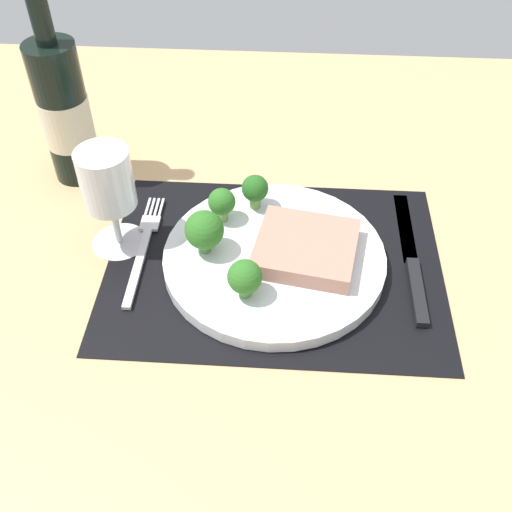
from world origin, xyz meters
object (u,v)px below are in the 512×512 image
at_px(fork, 143,247).
at_px(wine_bottle, 64,110).
at_px(steak, 306,246).
at_px(wine_glass, 108,186).
at_px(knife, 412,264).
at_px(plate, 274,258).

bearing_deg(fork, wine_bottle, 127.24).
height_order(steak, wine_glass, wine_glass).
bearing_deg(knife, steak, 179.55).
xyz_separation_m(wine_bottle, wine_glass, (0.09, -0.14, -0.01)).
relative_size(knife, wine_bottle, 0.78).
distance_m(fork, wine_glass, 0.09).
bearing_deg(wine_bottle, steak, -26.78).
distance_m(steak, wine_bottle, 0.37).
height_order(wine_bottle, wine_glass, wine_bottle).
bearing_deg(fork, steak, -5.09).
xyz_separation_m(steak, knife, (0.13, 0.00, -0.02)).
bearing_deg(wine_bottle, plate, -30.09).
distance_m(plate, wine_glass, 0.21).
distance_m(knife, wine_bottle, 0.49).
height_order(fork, knife, knife).
height_order(plate, wine_glass, wine_glass).
height_order(fork, wine_bottle, wine_bottle).
relative_size(fork, knife, 0.83).
bearing_deg(steak, plate, -175.97).
height_order(knife, wine_glass, wine_glass).
height_order(steak, fork, steak).
distance_m(steak, wine_glass, 0.24).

